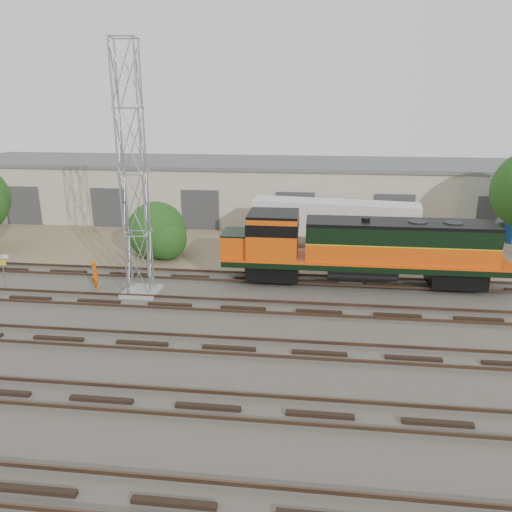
# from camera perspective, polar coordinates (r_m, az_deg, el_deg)

# --- Properties ---
(ground) EXTENTS (140.00, 140.00, 0.00)m
(ground) POSITION_cam_1_polar(r_m,az_deg,el_deg) (25.29, -1.95, -7.44)
(ground) COLOR #47423A
(ground) RESTS_ON ground
(dirt_strip) EXTENTS (80.00, 16.00, 0.02)m
(dirt_strip) POSITION_cam_1_polar(r_m,az_deg,el_deg) (39.30, 1.31, 1.75)
(dirt_strip) COLOR #726047
(dirt_strip) RESTS_ON ground
(tracks) EXTENTS (80.00, 20.40, 0.28)m
(tracks) POSITION_cam_1_polar(r_m,az_deg,el_deg) (22.60, -3.11, -10.44)
(tracks) COLOR black
(tracks) RESTS_ON ground
(warehouse) EXTENTS (58.40, 10.40, 5.30)m
(warehouse) POSITION_cam_1_polar(r_m,az_deg,el_deg) (46.47, 2.33, 7.53)
(warehouse) COLOR beige
(warehouse) RESTS_ON ground
(locomotive) EXTENTS (16.69, 2.93, 4.01)m
(locomotive) POSITION_cam_1_polar(r_m,az_deg,el_deg) (29.98, 11.68, 0.95)
(locomotive) COLOR black
(locomotive) RESTS_ON tracks
(signal_tower) EXTENTS (2.01, 2.01, 13.59)m
(signal_tower) POSITION_cam_1_polar(r_m,az_deg,el_deg) (27.80, -13.84, 8.67)
(signal_tower) COLOR gray
(signal_tower) RESTS_ON ground
(sign_post) EXTENTS (0.85, 0.10, 2.08)m
(sign_post) POSITION_cam_1_polar(r_m,az_deg,el_deg) (32.63, -27.00, -0.86)
(sign_post) COLOR gray
(sign_post) RESTS_ON ground
(worker) EXTENTS (0.74, 0.73, 1.72)m
(worker) POSITION_cam_1_polar(r_m,az_deg,el_deg) (30.71, -17.91, -2.01)
(worker) COLOR #D9580C
(worker) RESTS_ON ground
(semi_trailer) EXTENTS (12.09, 3.95, 3.66)m
(semi_trailer) POSITION_cam_1_polar(r_m,az_deg,el_deg) (36.68, 9.40, 4.07)
(semi_trailer) COLOR silver
(semi_trailer) RESTS_ON ground
(tree_mid) EXTENTS (4.34, 4.13, 4.13)m
(tree_mid) POSITION_cam_1_polar(r_m,az_deg,el_deg) (35.56, -11.02, 2.59)
(tree_mid) COLOR #382619
(tree_mid) RESTS_ON ground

